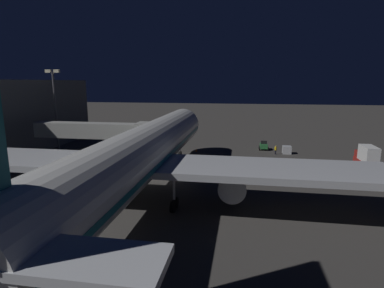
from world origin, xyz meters
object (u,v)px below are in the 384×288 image
jet_bridge (104,131)px  apron_floodlight_mast (55,104)px  ops_van (367,158)px  baggage_container_near_belt (287,150)px  traffic_cone_nose_port (196,150)px  traffic_cone_nose_starboard (175,149)px  baggage_tug_lead (264,146)px  airliner_at_gate (139,156)px  ground_crew_near_nose_gear (276,150)px

jet_bridge → apron_floodlight_mast: apron_floodlight_mast is taller
ops_van → baggage_container_near_belt: 14.40m
traffic_cone_nose_port → traffic_cone_nose_starboard: (4.40, 0.00, 0.00)m
apron_floodlight_mast → baggage_container_near_belt: (-45.33, -4.43, -8.67)m
baggage_container_near_belt → jet_bridge: bearing=22.6°
traffic_cone_nose_port → jet_bridge: bearing=41.8°
jet_bridge → baggage_tug_lead: bearing=-149.6°
apron_floodlight_mast → airliner_at_gate: bearing=136.5°
ops_van → traffic_cone_nose_starboard: bearing=-14.3°
ground_crew_near_nose_gear → traffic_cone_nose_starboard: bearing=-0.4°
jet_bridge → baggage_tug_lead: 31.68m
airliner_at_gate → traffic_cone_nose_starboard: bearing=-85.5°
ops_van → ground_crew_near_nose_gear: bearing=-32.2°
baggage_container_near_belt → traffic_cone_nose_port: (17.63, 0.81, -0.48)m
jet_bridge → ground_crew_near_nose_gear: size_ratio=12.47×
ground_crew_near_nose_gear → apron_floodlight_mast: bearing=4.6°
airliner_at_gate → baggage_tug_lead: size_ratio=25.86×
baggage_container_near_belt → traffic_cone_nose_port: 17.66m
baggage_tug_lead → ground_crew_near_nose_gear: bearing=117.9°
baggage_tug_lead → baggage_container_near_belt: 5.08m
apron_floodlight_mast → baggage_tug_lead: (-41.12, -7.26, -8.64)m
airliner_at_gate → ground_crew_near_nose_gear: (-17.62, -27.66, -4.62)m
jet_bridge → traffic_cone_nose_port: bearing=-138.2°
jet_bridge → ops_van: (-42.20, -3.74, -3.76)m
traffic_cone_nose_port → traffic_cone_nose_starboard: bearing=0.0°
jet_bridge → baggage_tug_lead: size_ratio=9.39×
apron_floodlight_mast → ops_van: (-56.30, 4.82, -7.50)m
apron_floodlight_mast → ground_crew_near_nose_gear: size_ratio=9.47×
traffic_cone_nose_port → baggage_container_near_belt: bearing=-177.4°
airliner_at_gate → ops_van: bearing=-147.8°
jet_bridge → ground_crew_near_nose_gear: (-29.02, -12.03, -4.75)m
ground_crew_near_nose_gear → traffic_cone_nose_starboard: size_ratio=3.08×
traffic_cone_nose_starboard → airliner_at_gate: bearing=94.5°
jet_bridge → ops_van: bearing=-174.9°
baggage_container_near_belt → traffic_cone_nose_starboard: bearing=2.1°
airliner_at_gate → traffic_cone_nose_port: size_ratio=105.68×
airliner_at_gate → jet_bridge: bearing=-53.9°
traffic_cone_nose_port → traffic_cone_nose_starboard: same height
airliner_at_gate → apron_floodlight_mast: size_ratio=3.63×
baggage_container_near_belt → traffic_cone_nose_starboard: baggage_container_near_belt is taller
traffic_cone_nose_starboard → baggage_container_near_belt: bearing=-177.9°
jet_bridge → traffic_cone_nose_port: size_ratio=38.38×
baggage_tug_lead → baggage_container_near_belt: baggage_tug_lead is taller
baggage_container_near_belt → ground_crew_near_nose_gear: ground_crew_near_nose_gear is taller
jet_bridge → baggage_container_near_belt: 34.17m
apron_floodlight_mast → ops_van: size_ratio=2.83×
jet_bridge → baggage_container_near_belt: jet_bridge is taller
ops_van → traffic_cone_nose_starboard: (33.00, -8.43, -1.64)m
airliner_at_gate → ops_van: airliner_at_gate is taller
jet_bridge → baggage_container_near_belt: (-31.22, -12.99, -4.93)m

